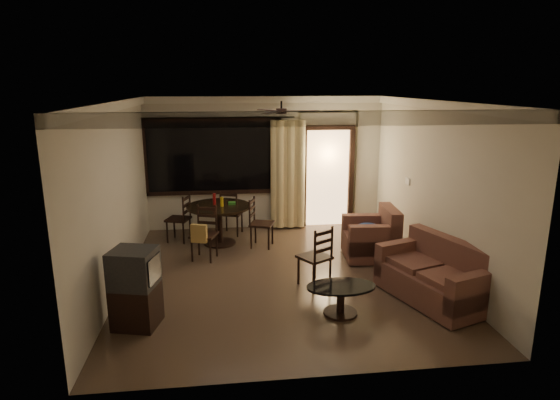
{
  "coord_description": "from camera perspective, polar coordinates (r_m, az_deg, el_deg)",
  "views": [
    {
      "loc": [
        -0.88,
        -7.06,
        3.05
      ],
      "look_at": [
        0.0,
        0.2,
        1.23
      ],
      "focal_mm": 30.0,
      "sensor_mm": 36.0,
      "label": 1
    }
  ],
  "objects": [
    {
      "name": "ground",
      "position": [
        7.74,
        0.16,
        -9.2
      ],
      "size": [
        5.5,
        5.5,
        0.0
      ],
      "primitive_type": "plane",
      "color": "#7F6651",
      "rests_on": "ground"
    },
    {
      "name": "room_shell",
      "position": [
        9.04,
        2.53,
        6.23
      ],
      "size": [
        5.5,
        6.7,
        5.5
      ],
      "color": "beige",
      "rests_on": "ground"
    },
    {
      "name": "dining_table",
      "position": [
        9.12,
        -7.44,
        -1.65
      ],
      "size": [
        1.24,
        1.24,
        0.99
      ],
      "rotation": [
        0.0,
        0.0,
        -0.32
      ],
      "color": "black",
      "rests_on": "ground"
    },
    {
      "name": "dining_chair_west",
      "position": [
        9.5,
        -12.18,
        -3.26
      ],
      "size": [
        0.53,
        0.53,
        0.95
      ],
      "rotation": [
        0.0,
        0.0,
        -1.89
      ],
      "color": "black",
      "rests_on": "ground"
    },
    {
      "name": "dining_chair_east",
      "position": [
        8.99,
        -2.31,
        -3.95
      ],
      "size": [
        0.53,
        0.53,
        0.95
      ],
      "rotation": [
        0.0,
        0.0,
        1.25
      ],
      "color": "black",
      "rests_on": "ground"
    },
    {
      "name": "dining_chair_south",
      "position": [
        8.44,
        -9.23,
        -5.18
      ],
      "size": [
        0.53,
        0.57,
        0.95
      ],
      "rotation": [
        0.0,
        0.0,
        -0.32
      ],
      "color": "black",
      "rests_on": "ground"
    },
    {
      "name": "dining_chair_north",
      "position": [
        9.75,
        -5.93,
        -2.57
      ],
      "size": [
        0.53,
        0.53,
        0.95
      ],
      "rotation": [
        0.0,
        0.0,
        2.82
      ],
      "color": "black",
      "rests_on": "ground"
    },
    {
      "name": "tv_cabinet",
      "position": [
        6.33,
        -17.22,
        -10.21
      ],
      "size": [
        0.64,
        0.6,
        1.04
      ],
      "rotation": [
        0.0,
        0.0,
        -0.24
      ],
      "color": "black",
      "rests_on": "ground"
    },
    {
      "name": "sofa",
      "position": [
        7.18,
        18.5,
        -8.89
      ],
      "size": [
        1.34,
        1.81,
        0.86
      ],
      "rotation": [
        0.0,
        0.0,
        0.33
      ],
      "color": "#4E2624",
      "rests_on": "ground"
    },
    {
      "name": "armchair",
      "position": [
        8.55,
        11.3,
        -4.53
      ],
      "size": [
        0.97,
        0.97,
        0.9
      ],
      "rotation": [
        0.0,
        0.0,
        -0.09
      ],
      "color": "#4E2624",
      "rests_on": "ground"
    },
    {
      "name": "coffee_table",
      "position": [
        6.5,
        7.42,
        -11.41
      ],
      "size": [
        0.94,
        0.56,
        0.41
      ],
      "rotation": [
        0.0,
        0.0,
        0.06
      ],
      "color": "black",
      "rests_on": "ground"
    },
    {
      "name": "side_chair",
      "position": [
        7.31,
        4.28,
        -8.23
      ],
      "size": [
        0.59,
        0.59,
        0.97
      ],
      "rotation": [
        0.0,
        0.0,
        3.69
      ],
      "color": "black",
      "rests_on": "ground"
    }
  ]
}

